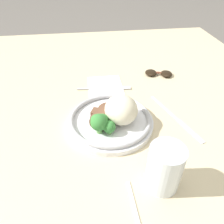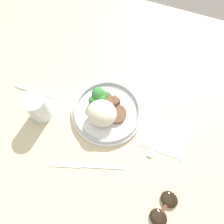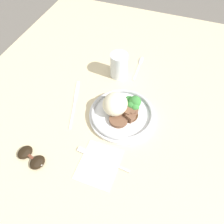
{
  "view_description": "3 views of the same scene",
  "coord_description": "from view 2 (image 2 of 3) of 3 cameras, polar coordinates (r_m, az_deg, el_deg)",
  "views": [
    {
      "loc": [
        0.46,
        -0.09,
        0.43
      ],
      "look_at": [
        -0.01,
        -0.03,
        0.06
      ],
      "focal_mm": 35.0,
      "sensor_mm": 36.0,
      "label": 1
    },
    {
      "loc": [
        -0.11,
        0.24,
        0.7
      ],
      "look_at": [
        -0.0,
        -0.03,
        0.06
      ],
      "focal_mm": 35.0,
      "sensor_mm": 36.0,
      "label": 2
    },
    {
      "loc": [
        -0.43,
        -0.16,
        0.67
      ],
      "look_at": [
        -0.01,
        -0.0,
        0.08
      ],
      "focal_mm": 35.0,
      "sensor_mm": 36.0,
      "label": 3
    }
  ],
  "objects": [
    {
      "name": "ground_plane",
      "position": [
        0.74,
        -1.22,
        -3.96
      ],
      "size": [
        8.0,
        8.0,
        0.0
      ],
      "primitive_type": "plane",
      "color": "#5B5651"
    },
    {
      "name": "juice_glass",
      "position": [
        0.72,
        -18.68,
        0.98
      ],
      "size": [
        0.07,
        0.07,
        0.1
      ],
      "color": "orange",
      "rests_on": "dining_table"
    },
    {
      "name": "sunglasses",
      "position": [
        0.67,
        13.41,
        -23.28
      ],
      "size": [
        0.08,
        0.11,
        0.02
      ],
      "rotation": [
        0.0,
        0.0,
        -0.28
      ],
      "color": "black",
      "rests_on": "dining_table"
    },
    {
      "name": "fork",
      "position": [
        0.71,
        11.87,
        -6.25
      ],
      "size": [
        0.03,
        0.18,
        0.0
      ],
      "rotation": [
        0.0,
        0.0,
        1.48
      ],
      "color": "silver",
      "rests_on": "napkin"
    },
    {
      "name": "plate",
      "position": [
        0.7,
        -1.7,
        0.46
      ],
      "size": [
        0.23,
        0.23,
        0.09
      ],
      "color": "white",
      "rests_on": "dining_table"
    },
    {
      "name": "dining_table",
      "position": [
        0.73,
        -1.25,
        -3.44
      ],
      "size": [
        1.52,
        1.18,
        0.04
      ],
      "color": "beige",
      "rests_on": "ground"
    },
    {
      "name": "spoon",
      "position": [
        0.82,
        -21.44,
        5.66
      ],
      "size": [
        0.16,
        0.02,
        0.01
      ],
      "rotation": [
        0.0,
        0.0,
        0.03
      ],
      "color": "silver",
      "rests_on": "dining_table"
    },
    {
      "name": "knife",
      "position": [
        0.68,
        -7.59,
        -13.86
      ],
      "size": [
        0.22,
        0.08,
        0.0
      ],
      "rotation": [
        0.0,
        0.0,
        0.31
      ],
      "color": "silver",
      "rests_on": "dining_table"
    },
    {
      "name": "napkin",
      "position": [
        0.71,
        13.53,
        -5.96
      ],
      "size": [
        0.14,
        0.12,
        0.0
      ],
      "color": "white",
      "rests_on": "dining_table"
    }
  ]
}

